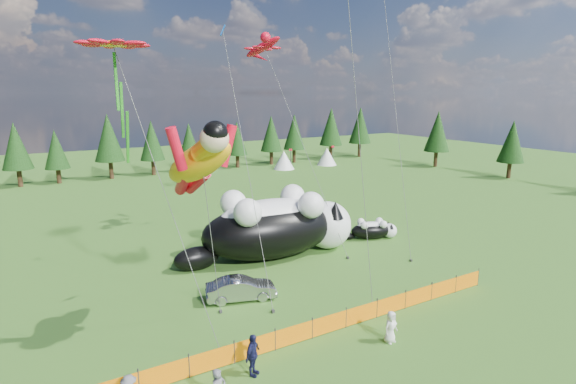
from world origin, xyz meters
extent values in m
plane|color=#103A0A|center=(0.00, 0.00, 0.00)|extent=(160.00, 160.00, 0.00)
cylinder|color=#262626|center=(-9.00, -3.00, 0.55)|extent=(0.06, 0.06, 1.10)
cylinder|color=#262626|center=(-7.00, -3.00, 0.55)|extent=(0.06, 0.06, 1.10)
cylinder|color=#262626|center=(-5.00, -3.00, 0.55)|extent=(0.06, 0.06, 1.10)
cylinder|color=#262626|center=(-3.00, -3.00, 0.55)|extent=(0.06, 0.06, 1.10)
cylinder|color=#262626|center=(-1.00, -3.00, 0.55)|extent=(0.06, 0.06, 1.10)
cylinder|color=#262626|center=(1.00, -3.00, 0.55)|extent=(0.06, 0.06, 1.10)
cylinder|color=#262626|center=(3.00, -3.00, 0.55)|extent=(0.06, 0.06, 1.10)
cylinder|color=#262626|center=(5.00, -3.00, 0.55)|extent=(0.06, 0.06, 1.10)
cylinder|color=#262626|center=(7.00, -3.00, 0.55)|extent=(0.06, 0.06, 1.10)
cylinder|color=#262626|center=(9.00, -3.00, 0.55)|extent=(0.06, 0.06, 1.10)
cylinder|color=#262626|center=(11.00, -3.00, 0.55)|extent=(0.06, 0.06, 1.10)
cube|color=orange|center=(-8.00, -3.00, 0.50)|extent=(2.00, 0.04, 0.90)
cube|color=orange|center=(-6.00, -3.00, 0.50)|extent=(2.00, 0.04, 0.90)
cube|color=orange|center=(-4.00, -3.00, 0.50)|extent=(2.00, 0.04, 0.90)
cube|color=orange|center=(-2.00, -3.00, 0.50)|extent=(2.00, 0.04, 0.90)
cube|color=orange|center=(0.00, -3.00, 0.50)|extent=(2.00, 0.04, 0.90)
cube|color=orange|center=(2.00, -3.00, 0.50)|extent=(2.00, 0.04, 0.90)
cube|color=orange|center=(4.00, -3.00, 0.50)|extent=(2.00, 0.04, 0.90)
cube|color=orange|center=(6.00, -3.00, 0.50)|extent=(2.00, 0.04, 0.90)
cube|color=orange|center=(8.00, -3.00, 0.50)|extent=(2.00, 0.04, 0.90)
cube|color=orange|center=(10.00, -3.00, 0.50)|extent=(2.00, 0.04, 0.90)
ellipsoid|color=black|center=(2.43, 7.61, 1.99)|extent=(10.30, 5.43, 3.99)
ellipsoid|color=white|center=(2.43, 7.61, 2.99)|extent=(7.77, 3.91, 2.44)
sphere|color=white|center=(7.06, 7.24, 1.77)|extent=(3.54, 3.54, 3.54)
sphere|color=#CD5063|center=(8.57, 7.12, 1.77)|extent=(0.50, 0.50, 0.50)
ellipsoid|color=black|center=(-2.87, 8.03, 0.77)|extent=(3.21, 1.79, 1.55)
cone|color=black|center=(6.98, 6.18, 3.19)|extent=(1.24, 1.24, 1.24)
cone|color=black|center=(7.15, 8.30, 3.19)|extent=(1.24, 1.24, 1.24)
sphere|color=white|center=(4.97, 8.85, 3.87)|extent=(1.86, 1.86, 1.86)
sphere|color=white|center=(4.74, 5.98, 3.87)|extent=(1.86, 1.86, 1.86)
sphere|color=white|center=(0.34, 9.22, 3.87)|extent=(1.86, 1.86, 1.86)
sphere|color=white|center=(0.11, 6.35, 3.87)|extent=(1.86, 1.86, 1.86)
ellipsoid|color=black|center=(11.34, 7.21, 0.66)|extent=(3.63, 2.66, 1.32)
ellipsoid|color=white|center=(11.34, 7.21, 0.99)|extent=(2.72, 1.95, 0.81)
sphere|color=white|center=(12.77, 6.64, 0.59)|extent=(1.17, 1.17, 1.17)
sphere|color=#CD5063|center=(13.23, 6.45, 0.59)|extent=(0.16, 0.16, 0.16)
ellipsoid|color=black|center=(9.71, 7.87, 0.26)|extent=(1.14, 0.86, 0.51)
cone|color=black|center=(12.64, 6.31, 1.05)|extent=(0.41, 0.41, 0.41)
cone|color=black|center=(12.90, 6.96, 1.05)|extent=(0.41, 0.41, 0.41)
sphere|color=white|center=(12.27, 7.35, 1.28)|extent=(0.62, 0.62, 0.62)
sphere|color=white|center=(11.91, 6.47, 1.28)|extent=(0.62, 0.62, 0.62)
sphere|color=white|center=(10.84, 7.93, 1.28)|extent=(0.62, 0.62, 0.62)
sphere|color=white|center=(10.49, 7.05, 1.28)|extent=(0.62, 0.62, 0.62)
imported|color=#ADADB2|center=(-2.19, 2.50, 0.65)|extent=(4.16, 2.42, 1.30)
imported|color=#16173D|center=(-4.66, -4.14, 0.91)|extent=(1.19, 1.08, 1.83)
imported|color=white|center=(2.00, -5.09, 0.77)|extent=(0.81, 0.59, 1.54)
cylinder|color=#595959|center=(-4.52, 0.75, 4.29)|extent=(0.03, 0.03, 8.57)
cube|color=#262626|center=(-3.81, 1.58, 0.08)|extent=(0.15, 0.15, 0.16)
cylinder|color=#595959|center=(6.28, 9.63, 7.60)|extent=(0.03, 0.03, 18.10)
cube|color=#262626|center=(6.93, 4.54, 0.08)|extent=(0.15, 0.15, 0.16)
cylinder|color=#595959|center=(-6.68, -0.11, 6.80)|extent=(0.03, 0.03, 14.09)
cube|color=#262626|center=(-5.24, -1.93, 0.08)|extent=(0.15, 0.15, 0.16)
cube|color=#22921A|center=(-8.12, 1.72, 10.68)|extent=(0.22, 0.22, 4.87)
cylinder|color=#595959|center=(-1.02, 4.00, 7.65)|extent=(0.03, 0.03, 16.84)
cube|color=#262626|center=(-1.39, 0.20, 0.08)|extent=(0.15, 0.15, 0.16)
cylinder|color=#595959|center=(11.76, 5.76, 10.99)|extent=(0.03, 0.03, 23.16)
cube|color=#262626|center=(10.41, 1.91, 0.08)|extent=(0.15, 0.15, 0.16)
cylinder|color=#595959|center=(2.51, -1.85, 8.44)|extent=(0.03, 0.03, 16.70)
cube|color=#262626|center=(3.07, -2.66, 0.08)|extent=(0.15, 0.15, 0.16)
camera|label=1|loc=(-11.73, -19.13, 11.42)|focal=28.00mm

